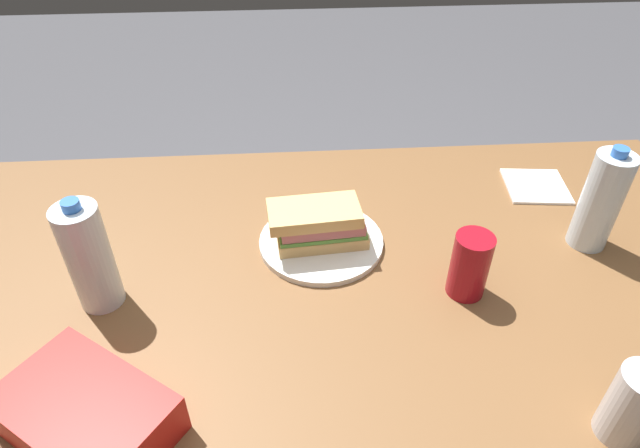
{
  "coord_description": "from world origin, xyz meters",
  "views": [
    {
      "loc": [
        0.06,
        0.66,
        1.45
      ],
      "look_at": [
        0.0,
        -0.14,
        0.81
      ],
      "focal_mm": 30.79,
      "sensor_mm": 36.0,
      "label": 1
    }
  ],
  "objects_px": {
    "paper_plate": "(320,242)",
    "chip_bag": "(86,414)",
    "dining_table": "(326,330)",
    "water_bottle_spare": "(89,257)",
    "sandwich": "(318,224)",
    "water_bottle_tall": "(601,201)",
    "soda_can_red": "(469,264)",
    "soda_can_silver": "(632,406)"
  },
  "relations": [
    {
      "from": "paper_plate",
      "to": "sandwich",
      "type": "bearing_deg",
      "value": 31.55
    },
    {
      "from": "water_bottle_spare",
      "to": "sandwich",
      "type": "bearing_deg",
      "value": -162.6
    },
    {
      "from": "sandwich",
      "to": "water_bottle_spare",
      "type": "bearing_deg",
      "value": 17.4
    },
    {
      "from": "water_bottle_tall",
      "to": "paper_plate",
      "type": "bearing_deg",
      "value": -3.15
    },
    {
      "from": "sandwich",
      "to": "water_bottle_tall",
      "type": "distance_m",
      "value": 0.52
    },
    {
      "from": "paper_plate",
      "to": "water_bottle_spare",
      "type": "relative_size",
      "value": 1.13
    },
    {
      "from": "sandwich",
      "to": "chip_bag",
      "type": "xyz_separation_m",
      "value": [
        0.34,
        0.37,
        -0.02
      ]
    },
    {
      "from": "chip_bag",
      "to": "water_bottle_tall",
      "type": "height_order",
      "value": "water_bottle_tall"
    },
    {
      "from": "paper_plate",
      "to": "water_bottle_tall",
      "type": "distance_m",
      "value": 0.53
    },
    {
      "from": "dining_table",
      "to": "chip_bag",
      "type": "xyz_separation_m",
      "value": [
        0.34,
        0.23,
        0.12
      ]
    },
    {
      "from": "dining_table",
      "to": "water_bottle_tall",
      "type": "bearing_deg",
      "value": -167.51
    },
    {
      "from": "dining_table",
      "to": "chip_bag",
      "type": "bearing_deg",
      "value": 33.44
    },
    {
      "from": "dining_table",
      "to": "paper_plate",
      "type": "xyz_separation_m",
      "value": [
        0.0,
        -0.14,
        0.09
      ]
    },
    {
      "from": "water_bottle_tall",
      "to": "water_bottle_spare",
      "type": "height_order",
      "value": "same"
    },
    {
      "from": "soda_can_silver",
      "to": "soda_can_red",
      "type": "bearing_deg",
      "value": -64.05
    },
    {
      "from": "water_bottle_tall",
      "to": "soda_can_silver",
      "type": "bearing_deg",
      "value": 71.18
    },
    {
      "from": "sandwich",
      "to": "chip_bag",
      "type": "distance_m",
      "value": 0.5
    },
    {
      "from": "paper_plate",
      "to": "water_bottle_tall",
      "type": "height_order",
      "value": "water_bottle_tall"
    },
    {
      "from": "sandwich",
      "to": "chip_bag",
      "type": "height_order",
      "value": "sandwich"
    },
    {
      "from": "soda_can_red",
      "to": "paper_plate",
      "type": "bearing_deg",
      "value": -29.57
    },
    {
      "from": "dining_table",
      "to": "soda_can_silver",
      "type": "bearing_deg",
      "value": 143.71
    },
    {
      "from": "chip_bag",
      "to": "water_bottle_spare",
      "type": "bearing_deg",
      "value": 135.58
    },
    {
      "from": "paper_plate",
      "to": "soda_can_silver",
      "type": "bearing_deg",
      "value": 132.23
    },
    {
      "from": "soda_can_silver",
      "to": "paper_plate",
      "type": "bearing_deg",
      "value": -47.77
    },
    {
      "from": "paper_plate",
      "to": "soda_can_red",
      "type": "xyz_separation_m",
      "value": [
        -0.25,
        0.14,
        0.05
      ]
    },
    {
      "from": "water_bottle_spare",
      "to": "paper_plate",
      "type": "bearing_deg",
      "value": -162.46
    },
    {
      "from": "dining_table",
      "to": "soda_can_silver",
      "type": "distance_m",
      "value": 0.5
    },
    {
      "from": "paper_plate",
      "to": "chip_bag",
      "type": "xyz_separation_m",
      "value": [
        0.34,
        0.37,
        0.03
      ]
    },
    {
      "from": "sandwich",
      "to": "soda_can_red",
      "type": "distance_m",
      "value": 0.28
    },
    {
      "from": "soda_can_red",
      "to": "chip_bag",
      "type": "xyz_separation_m",
      "value": [
        0.59,
        0.23,
        -0.03
      ]
    },
    {
      "from": "water_bottle_tall",
      "to": "soda_can_silver",
      "type": "xyz_separation_m",
      "value": [
        0.13,
        0.39,
        -0.04
      ]
    },
    {
      "from": "dining_table",
      "to": "chip_bag",
      "type": "height_order",
      "value": "chip_bag"
    },
    {
      "from": "paper_plate",
      "to": "chip_bag",
      "type": "distance_m",
      "value": 0.5
    },
    {
      "from": "chip_bag",
      "to": "water_bottle_spare",
      "type": "relative_size",
      "value": 1.08
    },
    {
      "from": "soda_can_red",
      "to": "chip_bag",
      "type": "height_order",
      "value": "soda_can_red"
    },
    {
      "from": "soda_can_red",
      "to": "soda_can_silver",
      "type": "bearing_deg",
      "value": 115.95
    },
    {
      "from": "water_bottle_tall",
      "to": "water_bottle_spare",
      "type": "bearing_deg",
      "value": 5.89
    },
    {
      "from": "paper_plate",
      "to": "chip_bag",
      "type": "bearing_deg",
      "value": 47.26
    },
    {
      "from": "chip_bag",
      "to": "soda_can_silver",
      "type": "relative_size",
      "value": 1.89
    },
    {
      "from": "dining_table",
      "to": "water_bottle_spare",
      "type": "relative_size",
      "value": 7.78
    },
    {
      "from": "paper_plate",
      "to": "soda_can_silver",
      "type": "distance_m",
      "value": 0.57
    },
    {
      "from": "dining_table",
      "to": "paper_plate",
      "type": "bearing_deg",
      "value": -89.07
    }
  ]
}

